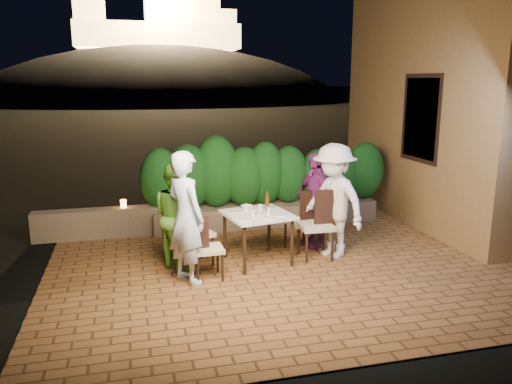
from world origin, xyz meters
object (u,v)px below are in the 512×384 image
object	(u,v)px
chair_left_back	(195,232)
diner_white	(334,201)
bowl	(247,207)
diner_blue	(186,217)
diner_purple	(315,200)
chair_right_front	(316,224)
diner_green	(177,216)
chair_right_back	(301,221)
parapet_lamp	(123,204)
chair_left_front	(208,248)
beer_bottle	(267,201)
dining_table	(258,238)

from	to	relation	value
chair_left_back	diner_white	xyz separation A→B (m)	(2.09, -0.16, 0.37)
bowl	diner_blue	size ratio (longest dim) A/B	0.10
bowl	diner_purple	xyz separation A→B (m)	(1.17, 0.18, 0.00)
diner_blue	chair_right_front	bearing A→B (deg)	-107.32
chair_right_front	diner_green	distance (m)	2.09
chair_right_front	chair_right_back	bearing A→B (deg)	-76.27
bowl	parapet_lamp	distance (m)	2.40
diner_blue	parapet_lamp	bearing A→B (deg)	-9.71
bowl	diner_green	bearing A→B (deg)	-169.21
chair_left_front	diner_blue	bearing A→B (deg)	-174.69
parapet_lamp	diner_blue	bearing A→B (deg)	-70.32
beer_bottle	diner_purple	bearing A→B (deg)	22.13
chair_left_front	diner_blue	xyz separation A→B (m)	(-0.29, -0.03, 0.45)
chair_right_front	diner_green	world-z (taller)	diner_green
dining_table	diner_blue	xyz separation A→B (m)	(-1.10, -0.48, 0.52)
parapet_lamp	chair_right_back	bearing A→B (deg)	-28.18
diner_green	parapet_lamp	distance (m)	1.90
chair_right_back	parapet_lamp	size ratio (longest dim) A/B	6.83
beer_bottle	diner_white	distance (m)	1.01
chair_right_back	dining_table	bearing A→B (deg)	9.57
chair_right_front	diner_purple	size ratio (longest dim) A/B	0.68
diner_white	diner_purple	world-z (taller)	diner_white
diner_white	bowl	bearing A→B (deg)	-130.24
diner_blue	beer_bottle	bearing A→B (deg)	-94.42
diner_blue	diner_purple	bearing A→B (deg)	-95.58
bowl	beer_bottle	bearing A→B (deg)	-35.50
chair_left_back	chair_right_back	xyz separation A→B (m)	(1.73, 0.26, -0.02)
beer_bottle	diner_blue	distance (m)	1.41
bowl	parapet_lamp	size ratio (longest dim) A/B	1.34
dining_table	chair_right_front	distance (m)	0.91
dining_table	chair_left_front	world-z (taller)	chair_left_front
beer_bottle	chair_left_front	distance (m)	1.23
chair_left_front	diner_blue	size ratio (longest dim) A/B	0.49
bowl	chair_left_back	bearing A→B (deg)	-166.67
bowl	diner_blue	world-z (taller)	diner_blue
beer_bottle	chair_left_back	distance (m)	1.17
chair_left_back	diner_white	distance (m)	2.13
chair_left_front	diner_white	distance (m)	2.08
dining_table	diner_white	bearing A→B (deg)	-2.23
chair_left_back	diner_blue	xyz separation A→B (m)	(-0.18, -0.59, 0.39)
diner_green	diner_purple	size ratio (longest dim) A/B	0.99
dining_table	diner_white	xyz separation A→B (m)	(1.17, -0.05, 0.50)
bowl	chair_right_back	bearing A→B (deg)	3.71
bowl	chair_right_front	distance (m)	1.07
bowl	parapet_lamp	world-z (taller)	bowl
chair_right_back	diner_blue	distance (m)	2.13
beer_bottle	chair_right_front	size ratio (longest dim) A/B	0.28
chair_right_back	diner_purple	world-z (taller)	diner_purple
chair_left_back	beer_bottle	bearing A→B (deg)	-18.59
beer_bottle	chair_left_front	bearing A→B (deg)	-150.44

